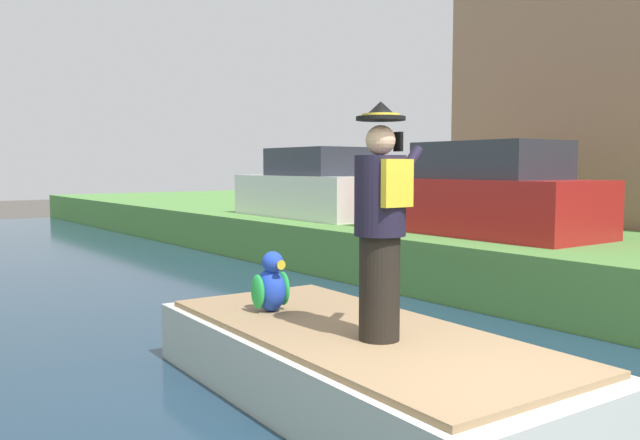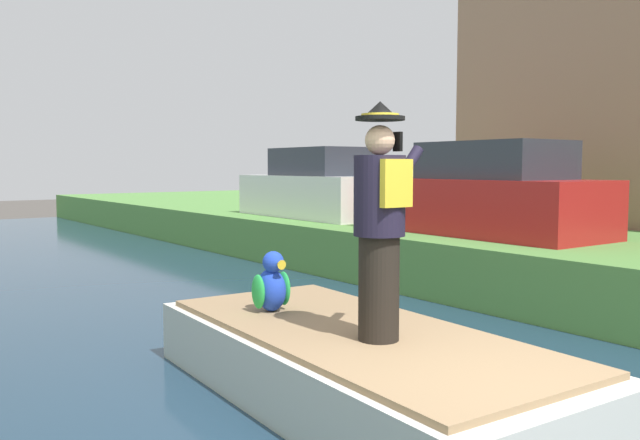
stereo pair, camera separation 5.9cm
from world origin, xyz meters
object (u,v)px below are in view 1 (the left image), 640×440
(person_pirate, at_px, (381,222))
(parked_car_white, at_px, (314,188))
(parked_car_red, at_px, (482,195))
(parrot_plush, at_px, (271,285))
(boat, at_px, (355,365))

(person_pirate, height_order, parked_car_white, person_pirate)
(parked_car_red, relative_size, parked_car_white, 1.00)
(parrot_plush, bearing_deg, person_pirate, -84.46)
(parked_car_white, bearing_deg, person_pirate, -123.42)
(parrot_plush, xyz_separation_m, parked_car_red, (5.30, 1.86, 0.63))
(boat, bearing_deg, parrot_plush, 101.45)
(person_pirate, bearing_deg, parked_car_red, 33.07)
(person_pirate, bearing_deg, parked_car_white, 57.68)
(boat, xyz_separation_m, person_pirate, (-0.07, -0.38, 1.23))
(person_pirate, relative_size, parked_car_red, 0.46)
(parrot_plush, relative_size, parked_car_white, 0.14)
(boat, xyz_separation_m, parrot_plush, (-0.20, 0.99, 0.55))
(person_pirate, relative_size, parked_car_white, 0.46)
(person_pirate, distance_m, parked_car_red, 6.10)
(boat, distance_m, parrot_plush, 1.15)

